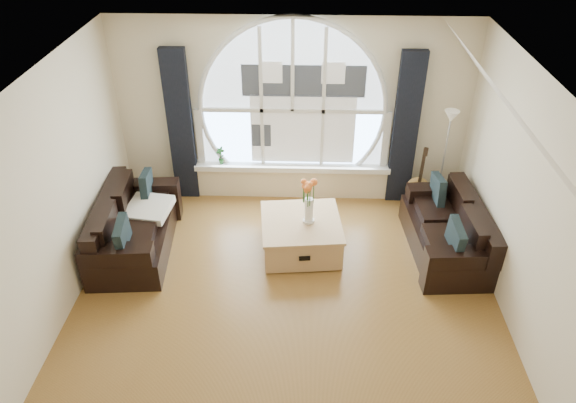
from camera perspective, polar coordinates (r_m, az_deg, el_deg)
The scene contains 20 objects.
ground at distance 6.24m, azimuth -0.29°, elevation -12.71°, with size 5.00×5.50×0.01m, color brown.
ceiling at distance 4.68m, azimuth -0.39°, elevation 10.84°, with size 5.00×5.50×0.01m, color silver.
wall_back at distance 7.73m, azimuth 0.48°, elevation 9.46°, with size 5.00×0.01×2.70m, color beige.
wall_left at distance 5.98m, azimuth -25.06°, elevation -1.91°, with size 0.01×5.50×2.70m, color beige.
wall_right at distance 5.82m, azimuth 25.11°, elevation -2.90°, with size 0.01×5.50×2.70m, color beige.
attic_slope at distance 5.22m, azimuth 24.66°, elevation 5.99°, with size 0.92×5.50×0.72m, color silver.
arched_window at distance 7.60m, azimuth 0.48°, elevation 11.26°, with size 2.60×0.06×2.15m, color silver.
window_sill at distance 8.03m, azimuth 0.43°, elevation 3.68°, with size 2.90×0.22×0.08m, color white.
window_frame at distance 7.57m, azimuth 0.48°, elevation 11.17°, with size 2.76×0.08×2.15m, color white.
neighbor_house at distance 7.63m, azimuth 1.62°, elevation 10.33°, with size 1.70×0.02×1.50m, color silver.
curtain_left at distance 7.91m, azimuth -11.32°, elevation 7.76°, with size 0.35×0.12×2.30m, color black.
curtain_right at distance 7.84m, azimuth 12.32°, elevation 7.38°, with size 0.35×0.12×2.30m, color black.
sofa_left at distance 7.27m, azimuth -15.98°, elevation -2.31°, with size 0.86×1.72×0.77m, color black.
sofa_right at distance 7.24m, azimuth 16.53°, elevation -2.58°, with size 0.83×1.66×0.74m, color black.
coffee_chest at distance 7.07m, azimuth 1.39°, elevation -3.47°, with size 1.02×1.02×0.50m, color tan.
throw_blanket at distance 7.34m, azimuth -14.55°, elevation -0.73°, with size 0.55×0.55×0.10m, color silver.
vase_flowers at distance 6.72m, azimuth 2.26°, elevation 0.57°, with size 0.24×0.24×0.70m, color white.
floor_lamp at distance 7.83m, azimuth 16.10°, elevation 3.87°, with size 0.24×0.24×1.60m, color #B2B2B2.
guitar at distance 7.97m, azimuth 13.81°, elevation 2.55°, with size 0.36×0.24×1.06m, color brown.
potted_plant at distance 8.04m, azimuth -7.17°, elevation 4.86°, with size 0.14×0.10×0.27m, color #1E6023.
Camera 1 is at (0.18, -4.31, 4.50)m, focal length 33.52 mm.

